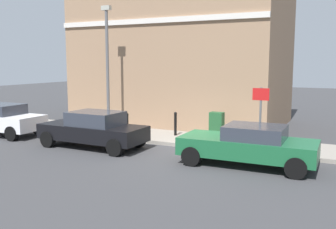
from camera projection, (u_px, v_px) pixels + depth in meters
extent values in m
plane|color=#38383A|center=(193.00, 153.00, 13.94)|extent=(80.00, 80.00, 0.00)
cube|color=gray|center=(94.00, 130.00, 18.30)|extent=(2.49, 30.00, 0.15)
cube|color=#937256|center=(184.00, 52.00, 20.72)|extent=(6.77, 10.68, 7.74)
cube|color=silver|center=(154.00, 21.00, 17.49)|extent=(0.12, 10.68, 0.24)
cube|color=#195933|center=(247.00, 147.00, 12.22)|extent=(1.81, 4.37, 0.58)
cube|color=#2D333D|center=(255.00, 133.00, 12.05)|extent=(1.56, 1.88, 0.46)
cylinder|color=black|center=(191.00, 156.00, 12.22)|extent=(0.23, 0.64, 0.64)
cylinder|color=black|center=(208.00, 146.00, 13.68)|extent=(0.23, 0.64, 0.64)
cylinder|color=black|center=(296.00, 168.00, 10.85)|extent=(0.23, 0.64, 0.64)
cylinder|color=black|center=(302.00, 156.00, 12.31)|extent=(0.23, 0.64, 0.64)
cube|color=black|center=(93.00, 132.00, 14.84)|extent=(1.72, 4.32, 0.58)
cube|color=#2D333D|center=(96.00, 119.00, 14.69)|extent=(1.49, 1.98, 0.55)
cylinder|color=black|center=(48.00, 139.00, 14.91)|extent=(0.23, 0.64, 0.64)
cylinder|color=black|center=(75.00, 133.00, 16.30)|extent=(0.23, 0.64, 0.64)
cylinder|color=black|center=(115.00, 147.00, 13.47)|extent=(0.23, 0.64, 0.64)
cylinder|color=black|center=(138.00, 139.00, 14.86)|extent=(0.23, 0.64, 0.64)
cylinder|color=black|center=(12.00, 134.00, 16.08)|extent=(0.23, 0.64, 0.64)
cylinder|color=black|center=(39.00, 128.00, 17.48)|extent=(0.23, 0.64, 0.64)
cube|color=#1E4C28|center=(217.00, 126.00, 15.57)|extent=(0.40, 0.55, 1.15)
cube|color=#333333|center=(216.00, 139.00, 15.65)|extent=(0.46, 0.61, 0.08)
cylinder|color=black|center=(175.00, 125.00, 16.53)|extent=(0.12, 0.12, 0.95)
sphere|color=black|center=(175.00, 113.00, 16.46)|extent=(0.14, 0.14, 0.14)
cylinder|color=black|center=(127.00, 126.00, 16.23)|extent=(0.12, 0.12, 0.95)
sphere|color=black|center=(127.00, 114.00, 16.16)|extent=(0.14, 0.14, 0.14)
cylinder|color=#59595B|center=(260.00, 119.00, 13.68)|extent=(0.08, 0.08, 2.30)
cube|color=white|center=(261.00, 94.00, 13.54)|extent=(0.03, 0.56, 0.40)
cube|color=red|center=(261.00, 94.00, 13.53)|extent=(0.01, 0.60, 0.44)
cylinder|color=#59595B|center=(108.00, 72.00, 17.42)|extent=(0.14, 0.14, 5.50)
cube|color=#A5A599|center=(106.00, 8.00, 17.03)|extent=(0.20, 0.44, 0.20)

